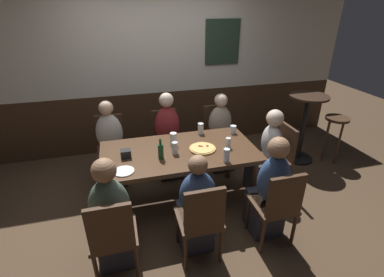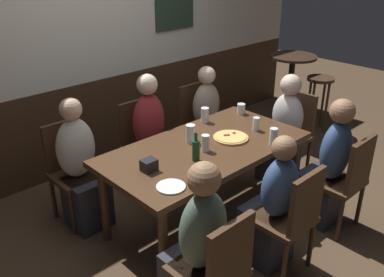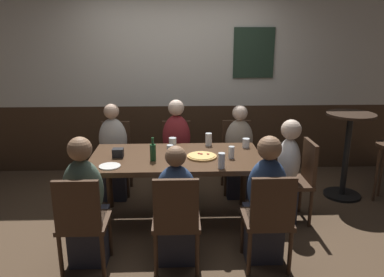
# 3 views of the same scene
# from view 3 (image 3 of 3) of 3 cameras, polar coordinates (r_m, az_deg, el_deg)

# --- Properties ---
(ground_plane) EXTENTS (12.00, 12.00, 0.00)m
(ground_plane) POSITION_cam_3_polar(r_m,az_deg,el_deg) (4.17, -2.28, -12.36)
(ground_plane) COLOR #4C3826
(wall_back) EXTENTS (6.40, 0.13, 2.60)m
(wall_back) POSITION_cam_3_polar(r_m,az_deg,el_deg) (5.36, -2.34, 8.73)
(wall_back) COLOR #3D2819
(wall_back) RESTS_ON ground_plane
(dining_table) EXTENTS (1.75, 0.91, 0.74)m
(dining_table) POSITION_cam_3_polar(r_m,az_deg,el_deg) (3.90, -2.39, -3.77)
(dining_table) COLOR #472D1C
(dining_table) RESTS_ON ground_plane
(chair_left_far) EXTENTS (0.40, 0.40, 0.88)m
(chair_left_far) POSITION_cam_3_polar(r_m,az_deg,el_deg) (4.84, -11.50, -2.17)
(chair_left_far) COLOR #422B1C
(chair_left_far) RESTS_ON ground_plane
(chair_right_far) EXTENTS (0.40, 0.40, 0.88)m
(chair_right_far) POSITION_cam_3_polar(r_m,az_deg,el_deg) (4.83, 6.84, -1.99)
(chair_right_far) COLOR #422B1C
(chair_right_far) RESTS_ON ground_plane
(chair_mid_near) EXTENTS (0.40, 0.40, 0.88)m
(chair_mid_near) POSITION_cam_3_polar(r_m,az_deg,el_deg) (3.17, -2.40, -11.92)
(chair_mid_near) COLOR #422B1C
(chair_mid_near) RESTS_ON ground_plane
(chair_right_near) EXTENTS (0.40, 0.40, 0.88)m
(chair_right_near) POSITION_cam_3_polar(r_m,az_deg,el_deg) (3.25, 11.58, -11.46)
(chair_right_near) COLOR #422B1C
(chair_right_near) RESTS_ON ground_plane
(chair_head_east) EXTENTS (0.40, 0.40, 0.88)m
(chair_head_east) POSITION_cam_3_polar(r_m,az_deg,el_deg) (4.16, 15.83, -5.55)
(chair_head_east) COLOR #422B1C
(chair_head_east) RESTS_ON ground_plane
(chair_left_near) EXTENTS (0.40, 0.40, 0.88)m
(chair_left_near) POSITION_cam_3_polar(r_m,az_deg,el_deg) (3.27, -16.34, -11.69)
(chair_left_near) COLOR #422B1C
(chair_left_near) RESTS_ON ground_plane
(chair_mid_far) EXTENTS (0.40, 0.40, 0.88)m
(chair_mid_far) POSITION_cam_3_polar(r_m,az_deg,el_deg) (4.78, -2.34, -2.11)
(chair_mid_far) COLOR #422B1C
(chair_mid_far) RESTS_ON ground_plane
(person_left_far) EXTENTS (0.34, 0.37, 1.15)m
(person_left_far) POSITION_cam_3_polar(r_m,az_deg,el_deg) (4.69, -11.80, -2.95)
(person_left_far) COLOR #2D2D38
(person_left_far) RESTS_ON ground_plane
(person_right_far) EXTENTS (0.34, 0.37, 1.12)m
(person_right_far) POSITION_cam_3_polar(r_m,az_deg,el_deg) (4.69, 7.13, -2.92)
(person_right_far) COLOR #2D2D38
(person_right_far) RESTS_ON ground_plane
(person_mid_near) EXTENTS (0.34, 0.37, 1.08)m
(person_mid_near) POSITION_cam_3_polar(r_m,az_deg,el_deg) (3.34, -2.39, -11.30)
(person_mid_near) COLOR #2D2D38
(person_mid_near) RESTS_ON ground_plane
(person_right_near) EXTENTS (0.34, 0.37, 1.16)m
(person_right_near) POSITION_cam_3_polar(r_m,az_deg,el_deg) (3.40, 10.94, -10.30)
(person_right_near) COLOR #2D2D38
(person_right_near) RESTS_ON ground_plane
(person_head_east) EXTENTS (0.37, 0.34, 1.11)m
(person_head_east) POSITION_cam_3_polar(r_m,az_deg,el_deg) (4.12, 13.63, -5.94)
(person_head_east) COLOR #2D2D38
(person_head_east) RESTS_ON ground_plane
(person_left_near) EXTENTS (0.34, 0.37, 1.16)m
(person_left_near) POSITION_cam_3_polar(r_m,az_deg,el_deg) (3.41, -15.69, -10.50)
(person_left_near) COLOR #2D2D38
(person_left_near) RESTS_ON ground_plane
(person_mid_far) EXTENTS (0.34, 0.37, 1.19)m
(person_mid_far) POSITION_cam_3_polar(r_m,az_deg,el_deg) (4.62, -2.34, -2.63)
(person_mid_far) COLOR #2D2D38
(person_mid_far) RESTS_ON ground_plane
(pizza) EXTENTS (0.30, 0.30, 0.03)m
(pizza) POSITION_cam_3_polar(r_m,az_deg,el_deg) (3.83, 1.49, -2.70)
(pizza) COLOR tan
(pizza) RESTS_ON dining_table
(pint_glass_pale) EXTENTS (0.07, 0.07, 0.14)m
(pint_glass_pale) POSITION_cam_3_polar(r_m,az_deg,el_deg) (4.22, 2.52, -0.17)
(pint_glass_pale) COLOR silver
(pint_glass_pale) RESTS_ON dining_table
(beer_glass_tall) EXTENTS (0.07, 0.07, 0.15)m
(beer_glass_tall) POSITION_cam_3_polar(r_m,az_deg,el_deg) (3.53, 4.49, -3.50)
(beer_glass_tall) COLOR silver
(beer_glass_tall) RESTS_ON dining_table
(tumbler_water) EXTENTS (0.08, 0.08, 0.16)m
(tumbler_water) POSITION_cam_3_polar(r_m,az_deg,el_deg) (3.98, -2.94, -1.11)
(tumbler_water) COLOR silver
(tumbler_water) RESTS_ON dining_table
(tumbler_short) EXTENTS (0.07, 0.07, 0.14)m
(tumbler_short) POSITION_cam_3_polar(r_m,az_deg,el_deg) (3.80, -3.36, -2.13)
(tumbler_short) COLOR silver
(tumbler_short) RESTS_ON dining_table
(highball_clear) EXTENTS (0.06, 0.06, 0.12)m
(highball_clear) POSITION_cam_3_polar(r_m,az_deg,el_deg) (3.82, 5.98, -2.21)
(highball_clear) COLOR silver
(highball_clear) RESTS_ON dining_table
(pint_glass_amber) EXTENTS (0.08, 0.08, 0.10)m
(pint_glass_amber) POSITION_cam_3_polar(r_m,az_deg,el_deg) (4.19, 8.16, -0.77)
(pint_glass_amber) COLOR silver
(pint_glass_amber) RESTS_ON dining_table
(beer_bottle_green) EXTENTS (0.06, 0.06, 0.23)m
(beer_bottle_green) POSITION_cam_3_polar(r_m,az_deg,el_deg) (3.73, -5.94, -2.01)
(beer_bottle_green) COLOR #194723
(beer_bottle_green) RESTS_ON dining_table
(plate_white_large) EXTENTS (0.20, 0.20, 0.01)m
(plate_white_large) POSITION_cam_3_polar(r_m,az_deg,el_deg) (3.65, -12.35, -4.13)
(plate_white_large) COLOR white
(plate_white_large) RESTS_ON dining_table
(condiment_caddy) EXTENTS (0.11, 0.09, 0.09)m
(condiment_caddy) POSITION_cam_3_polar(r_m,az_deg,el_deg) (3.90, -11.14, -2.15)
(condiment_caddy) COLOR black
(condiment_caddy) RESTS_ON dining_table
(side_bar_table) EXTENTS (0.56, 0.56, 1.05)m
(side_bar_table) POSITION_cam_3_polar(r_m,az_deg,el_deg) (4.89, 22.42, -1.42)
(side_bar_table) COLOR black
(side_bar_table) RESTS_ON ground_plane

